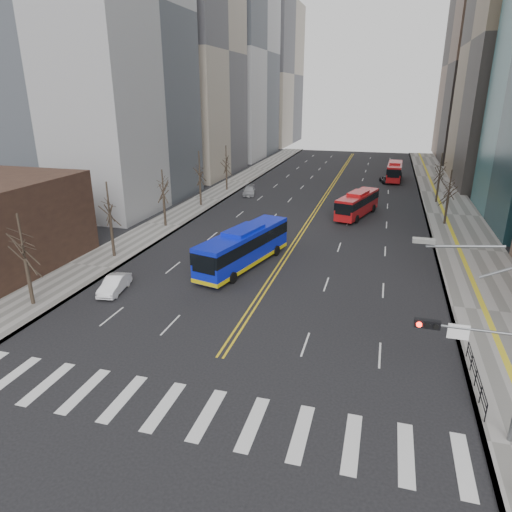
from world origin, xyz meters
TOP-DOWN VIEW (x-y plane):
  - ground at (0.00, 0.00)m, footprint 220.00×220.00m
  - sidewalk_right at (17.50, 45.00)m, footprint 7.00×130.00m
  - sidewalk_left at (-16.50, 45.00)m, footprint 5.00×130.00m
  - crosswalk at (0.00, 0.00)m, footprint 26.70×4.00m
  - centerline at (0.00, 55.00)m, footprint 0.55×100.00m
  - office_towers at (0.12, 68.51)m, footprint 83.00×134.00m
  - signal_mast at (13.77, 2.00)m, footprint 5.37×0.37m
  - pedestrian_railing at (14.30, 6.00)m, footprint 0.06×6.06m
  - street_trees at (-7.18, 34.55)m, footprint 35.20×47.20m
  - blue_bus at (-3.19, 20.22)m, footprint 5.56×12.73m
  - red_bus_near at (5.51, 41.18)m, footprint 4.97×10.28m
  - red_bus_far at (10.10, 68.90)m, footprint 2.91×10.44m
  - car_white at (-11.40, 11.79)m, footprint 1.91×4.09m
  - car_dark_mid at (6.12, 46.10)m, footprint 3.08×4.84m
  - car_silver at (-11.52, 49.68)m, footprint 2.78×4.71m
  - car_dark_far at (8.83, 65.88)m, footprint 2.55×4.12m

SIDE VIEW (x-z plane):
  - ground at x=0.00m, z-range 0.00..0.00m
  - crosswalk at x=0.00m, z-range 0.00..0.01m
  - centerline at x=0.00m, z-range 0.00..0.01m
  - sidewalk_right at x=17.50m, z-range 0.00..0.15m
  - sidewalk_left at x=-16.50m, z-range 0.00..0.15m
  - car_dark_far at x=8.83m, z-range 0.00..1.06m
  - car_silver at x=-11.52m, z-range 0.00..1.28m
  - car_white at x=-11.40m, z-range 0.00..1.29m
  - car_dark_mid at x=6.12m, z-range 0.00..1.53m
  - pedestrian_railing at x=14.30m, z-range 0.31..1.33m
  - red_bus_near at x=5.51m, z-range 0.19..3.40m
  - red_bus_far at x=10.10m, z-range 0.19..3.50m
  - blue_bus at x=-3.19m, z-range 0.09..3.70m
  - signal_mast at x=13.77m, z-range 0.16..9.55m
  - street_trees at x=-7.18m, z-range 1.07..8.67m
  - office_towers at x=0.12m, z-range -5.08..52.92m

